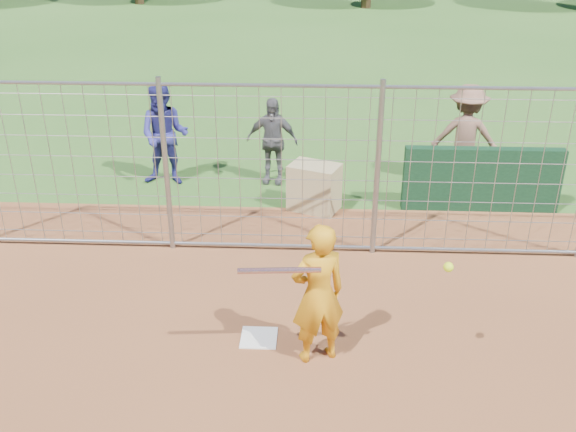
# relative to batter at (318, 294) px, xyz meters

# --- Properties ---
(ground) EXTENTS (100.00, 100.00, 0.00)m
(ground) POSITION_rel_batter_xyz_m (-0.69, 0.52, -0.85)
(ground) COLOR #2D591E
(ground) RESTS_ON ground
(home_plate) EXTENTS (0.43, 0.43, 0.02)m
(home_plate) POSITION_rel_batter_xyz_m (-0.69, 0.32, -0.84)
(home_plate) COLOR silver
(home_plate) RESTS_ON ground
(dugout_wall) EXTENTS (2.60, 0.20, 1.10)m
(dugout_wall) POSITION_rel_batter_xyz_m (2.71, 4.12, -0.30)
(dugout_wall) COLOR #11381E
(dugout_wall) RESTS_ON ground
(batter) EXTENTS (0.72, 0.60, 1.69)m
(batter) POSITION_rel_batter_xyz_m (0.00, 0.00, 0.00)
(batter) COLOR orange
(batter) RESTS_ON ground
(bystander_a) EXTENTS (0.94, 0.75, 1.87)m
(bystander_a) POSITION_rel_batter_xyz_m (-2.80, 5.03, 0.09)
(bystander_a) COLOR navy
(bystander_a) RESTS_ON ground
(bystander_b) EXTENTS (0.99, 0.52, 1.61)m
(bystander_b) POSITION_rel_batter_xyz_m (-0.86, 5.18, -0.04)
(bystander_b) COLOR #505054
(bystander_b) RESTS_ON ground
(bystander_c) EXTENTS (1.31, 0.90, 1.87)m
(bystander_c) POSITION_rel_batter_xyz_m (2.62, 5.22, 0.09)
(bystander_c) COLOR brown
(bystander_c) RESTS_ON ground
(equipment_bin) EXTENTS (0.95, 0.81, 0.80)m
(equipment_bin) POSITION_rel_batter_xyz_m (-0.07, 4.01, -0.45)
(equipment_bin) COLOR tan
(equipment_bin) RESTS_ON ground
(equipment_in_play) EXTENTS (2.19, 0.13, 0.18)m
(equipment_in_play) POSITION_rel_batter_xyz_m (0.01, -0.24, 0.45)
(equipment_in_play) COLOR silver
(equipment_in_play) RESTS_ON ground
(backstop_fence) EXTENTS (9.08, 0.08, 2.60)m
(backstop_fence) POSITION_rel_batter_xyz_m (-0.69, 2.52, 0.41)
(backstop_fence) COLOR gray
(backstop_fence) RESTS_ON ground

